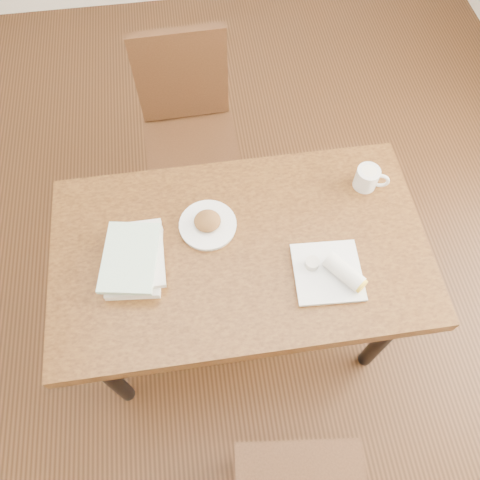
{
  "coord_description": "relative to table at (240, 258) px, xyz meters",
  "views": [
    {
      "loc": [
        -0.11,
        -0.74,
        2.16
      ],
      "look_at": [
        0.0,
        0.0,
        0.8
      ],
      "focal_mm": 35.0,
      "sensor_mm": 36.0,
      "label": 1
    }
  ],
  "objects": [
    {
      "name": "ground",
      "position": [
        0.0,
        0.0,
        -0.67
      ],
      "size": [
        4.0,
        5.0,
        0.01
      ],
      "primitive_type": "cube",
      "color": "#472814",
      "rests_on": "ground"
    },
    {
      "name": "room_walls",
      "position": [
        0.0,
        0.0,
        0.97
      ],
      "size": [
        4.02,
        5.02,
        2.8
      ],
      "color": "white",
      "rests_on": "ground"
    },
    {
      "name": "table",
      "position": [
        0.0,
        0.0,
        0.0
      ],
      "size": [
        1.28,
        0.74,
        0.75
      ],
      "color": "brown",
      "rests_on": "ground"
    },
    {
      "name": "chair_far",
      "position": [
        -0.13,
        0.77,
        -0.12
      ],
      "size": [
        0.43,
        0.43,
        0.95
      ],
      "color": "#422513",
      "rests_on": "ground"
    },
    {
      "name": "plate_scone",
      "position": [
        -0.1,
        0.1,
        0.11
      ],
      "size": [
        0.2,
        0.2,
        0.06
      ],
      "color": "white",
      "rests_on": "table"
    },
    {
      "name": "coffee_mug",
      "position": [
        0.49,
        0.19,
        0.13
      ],
      "size": [
        0.12,
        0.08,
        0.08
      ],
      "color": "white",
      "rests_on": "table"
    },
    {
      "name": "plate_burrito",
      "position": [
        0.28,
        -0.15,
        0.11
      ],
      "size": [
        0.23,
        0.23,
        0.07
      ],
      "color": "white",
      "rests_on": "table"
    },
    {
      "name": "book_stack",
      "position": [
        -0.35,
        -0.01,
        0.12
      ],
      "size": [
        0.21,
        0.28,
        0.07
      ],
      "color": "white",
      "rests_on": "table"
    }
  ]
}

